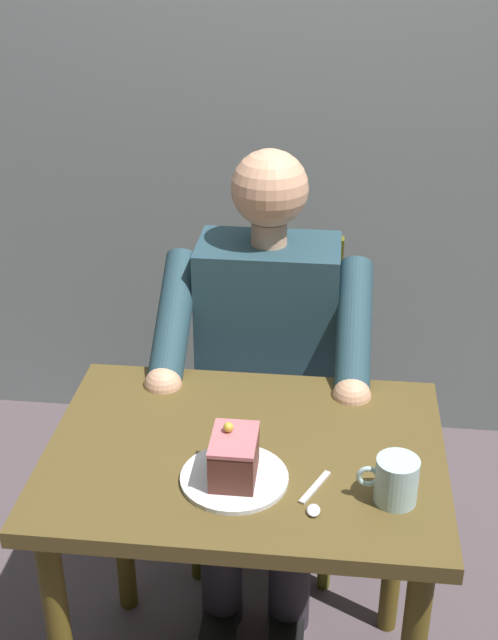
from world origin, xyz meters
The scene contains 7 objects.
dining_table centered at (0.00, 0.00, 0.61)m, with size 0.83×0.61×0.73m.
chair centered at (0.00, -0.62, 0.51)m, with size 0.42×0.42×0.91m.
seated_person centered at (0.00, -0.45, 0.64)m, with size 0.53×0.58×1.22m.
dessert_plate centered at (0.01, 0.10, 0.74)m, with size 0.21×0.21×0.01m, color white.
cake_slice centered at (0.01, 0.10, 0.79)m, with size 0.09×0.12×0.11m.
coffee_cup centered at (-0.30, 0.13, 0.78)m, with size 0.12×0.08×0.09m.
dessert_spoon centered at (-0.15, 0.15, 0.74)m, with size 0.06×0.14×0.01m.
Camera 1 is at (-0.17, 1.42, 1.78)m, focal length 47.23 mm.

